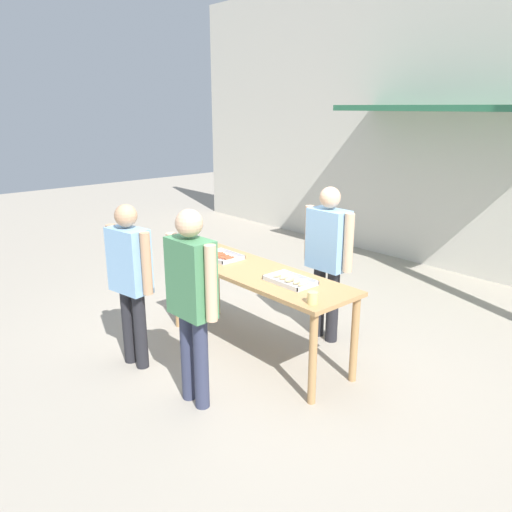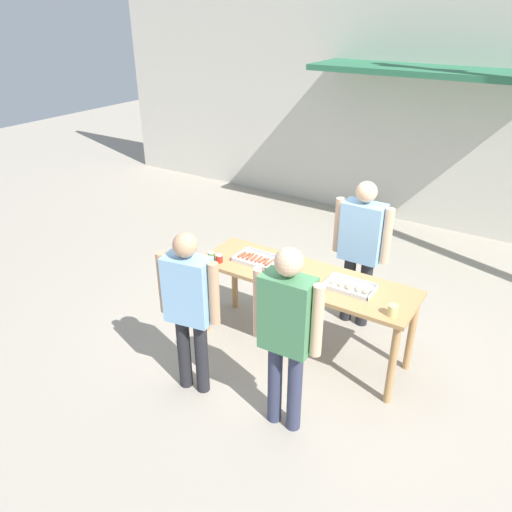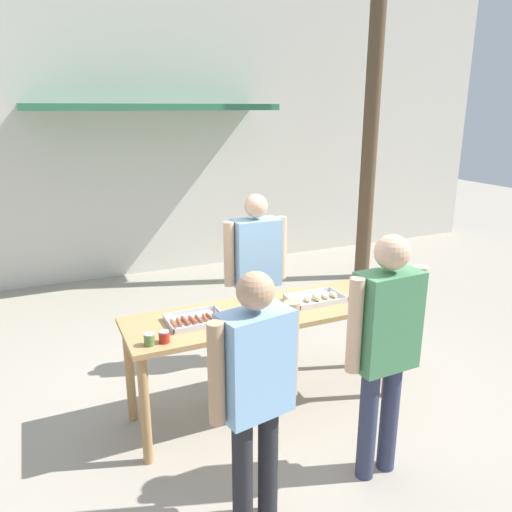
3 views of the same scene
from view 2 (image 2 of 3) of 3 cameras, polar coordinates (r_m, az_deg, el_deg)
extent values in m
plane|color=#A39989|center=(5.34, 5.14, -10.35)|extent=(24.00, 24.00, 0.00)
cube|color=beige|center=(8.09, 20.05, 18.59)|extent=(12.00, 0.12, 4.50)
cube|color=#2D704C|center=(7.54, 19.13, 19.36)|extent=(3.20, 1.00, 0.08)
cube|color=tan|center=(4.87, 5.54, -2.40)|extent=(2.19, 0.68, 0.04)
cylinder|color=tan|center=(5.37, -5.83, -4.73)|extent=(0.07, 0.07, 0.83)
cylinder|color=tan|center=(4.60, 15.29, -11.91)|extent=(0.07, 0.07, 0.83)
cylinder|color=tan|center=(5.75, -2.46, -2.31)|extent=(0.07, 0.07, 0.83)
cylinder|color=tan|center=(5.04, 17.34, -8.42)|extent=(0.07, 0.07, 0.83)
cube|color=silver|center=(5.11, 0.00, -0.46)|extent=(0.42, 0.31, 0.01)
cube|color=silver|center=(4.99, -0.93, -0.91)|extent=(0.42, 0.01, 0.03)
cube|color=silver|center=(5.21, 0.89, 0.39)|extent=(0.42, 0.01, 0.03)
cube|color=silver|center=(5.20, -1.90, 0.31)|extent=(0.01, 0.31, 0.03)
cube|color=silver|center=(5.00, 1.98, -0.83)|extent=(0.01, 0.31, 0.03)
cylinder|color=#A34C2D|center=(5.18, -1.64, 0.14)|extent=(0.03, 0.13, 0.03)
cylinder|color=#A34C2D|center=(5.16, -1.12, 0.06)|extent=(0.03, 0.13, 0.02)
cylinder|color=#A34C2D|center=(5.14, -0.67, -0.04)|extent=(0.04, 0.14, 0.03)
cylinder|color=#A34C2D|center=(5.11, -0.20, -0.22)|extent=(0.04, 0.13, 0.03)
cylinder|color=#A34C2D|center=(5.09, 0.30, -0.35)|extent=(0.03, 0.14, 0.02)
cylinder|color=#A34C2D|center=(5.07, 0.73, -0.49)|extent=(0.03, 0.11, 0.02)
cylinder|color=#A34C2D|center=(5.05, 1.16, -0.58)|extent=(0.04, 0.12, 0.02)
cylinder|color=#A34C2D|center=(5.02, 1.63, -0.75)|extent=(0.04, 0.15, 0.03)
cube|color=silver|center=(4.70, 10.66, -3.59)|extent=(0.45, 0.28, 0.01)
cube|color=silver|center=(4.58, 10.02, -4.10)|extent=(0.45, 0.01, 0.03)
cube|color=silver|center=(4.80, 11.32, -2.66)|extent=(0.45, 0.01, 0.03)
cube|color=silver|center=(4.76, 8.22, -2.65)|extent=(0.01, 0.28, 0.03)
cube|color=silver|center=(4.63, 13.22, -4.09)|extent=(0.01, 0.28, 0.03)
ellipsoid|color=#D6B77F|center=(4.74, 8.83, -2.81)|extent=(0.06, 0.10, 0.04)
ellipsoid|color=#D6B77F|center=(4.72, 9.74, -3.09)|extent=(0.06, 0.10, 0.04)
ellipsoid|color=#D6B77F|center=(4.68, 10.66, -3.33)|extent=(0.06, 0.12, 0.05)
ellipsoid|color=#D6B77F|center=(4.67, 11.63, -3.63)|extent=(0.06, 0.10, 0.04)
ellipsoid|color=#D6B77F|center=(4.64, 12.59, -3.87)|extent=(0.07, 0.12, 0.04)
cylinder|color=#567A38|center=(5.13, -5.11, -0.04)|extent=(0.07, 0.07, 0.08)
cylinder|color=#B2B2B7|center=(5.11, -5.13, 0.38)|extent=(0.07, 0.07, 0.01)
cylinder|color=#B22319|center=(5.07, -4.23, -0.32)|extent=(0.07, 0.07, 0.08)
cylinder|color=#B2B2B7|center=(5.05, -4.24, 0.10)|extent=(0.07, 0.07, 0.01)
cylinder|color=#DBC67A|center=(4.37, 15.37, -6.01)|extent=(0.09, 0.09, 0.10)
cylinder|color=#232328|center=(5.64, 10.47, -3.64)|extent=(0.13, 0.13, 0.79)
cylinder|color=#232328|center=(5.59, 12.28, -4.16)|extent=(0.13, 0.13, 0.79)
cube|color=#84B2DB|center=(5.29, 12.06, 2.72)|extent=(0.43, 0.24, 0.63)
sphere|color=#DBAD89|center=(5.13, 12.53, 7.18)|extent=(0.21, 0.21, 0.21)
cylinder|color=#DBAD89|center=(5.37, 9.49, 3.52)|extent=(0.10, 0.10, 0.60)
cylinder|color=#DBAD89|center=(5.21, 14.75, 2.20)|extent=(0.10, 0.10, 0.60)
cylinder|color=#232328|center=(4.61, -6.23, -11.35)|extent=(0.12, 0.12, 0.76)
cylinder|color=#232328|center=(4.69, -8.21, -10.78)|extent=(0.12, 0.12, 0.76)
cube|color=#84B2DB|center=(4.26, -7.75, -3.83)|extent=(0.43, 0.29, 0.60)
sphere|color=tan|center=(4.07, -8.12, 1.26)|extent=(0.21, 0.21, 0.21)
cylinder|color=tan|center=(4.15, -4.82, -4.34)|extent=(0.09, 0.09, 0.57)
cylinder|color=tan|center=(4.37, -10.56, -3.00)|extent=(0.09, 0.09, 0.57)
cylinder|color=#333851|center=(4.23, 4.43, -15.04)|extent=(0.12, 0.12, 0.80)
cylinder|color=#333851|center=(4.29, 2.17, -14.25)|extent=(0.12, 0.12, 0.80)
cube|color=#478456|center=(3.82, 3.58, -6.57)|extent=(0.41, 0.24, 0.64)
sphere|color=#DBAD89|center=(3.60, 3.78, -0.67)|extent=(0.22, 0.22, 0.22)
cylinder|color=#DBAD89|center=(3.73, 7.01, -7.39)|extent=(0.09, 0.09, 0.60)
cylinder|color=#DBAD89|center=(3.91, 0.32, -5.38)|extent=(0.09, 0.09, 0.60)
camera|label=1|loc=(1.96, 85.56, -25.58)|focal=35.00mm
camera|label=3|loc=(3.57, -47.02, 4.77)|focal=35.00mm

